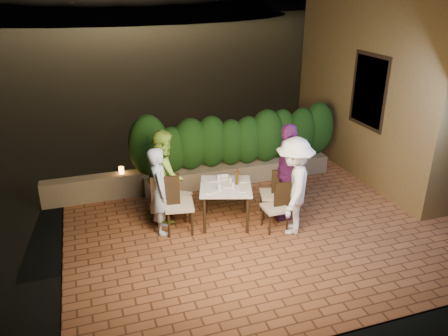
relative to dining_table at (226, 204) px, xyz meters
name	(u,v)px	position (x,y,z in m)	size (l,w,h in m)	color
ground	(271,233)	(0.65, -0.59, -0.40)	(400.00, 400.00, 0.00)	black
terrace_floor	(260,223)	(0.65, -0.09, -0.45)	(7.00, 6.00, 0.15)	brown
building_wall	(390,61)	(4.25, 1.41, 2.12)	(1.60, 5.00, 5.00)	olive
window_pane	(370,91)	(3.47, 0.91, 1.62)	(0.08, 1.00, 1.40)	black
window_frame	(370,91)	(3.46, 0.91, 1.62)	(0.06, 1.15, 1.55)	black
planter	(238,172)	(0.85, 1.71, -0.17)	(4.20, 0.55, 0.40)	#7A6A4D
hedge	(238,140)	(0.85, 1.71, 0.57)	(4.00, 0.70, 1.10)	#15380F
parapet	(98,188)	(-2.15, 1.71, -0.12)	(2.20, 0.30, 0.50)	#7A6A4D
hill	(112,44)	(2.65, 59.41, -4.38)	(52.00, 40.00, 22.00)	black
dining_table	(226,204)	(0.00, 0.00, 0.00)	(0.90, 0.90, 0.75)	white
plate_nw	(209,191)	(-0.35, -0.13, 0.38)	(0.24, 0.24, 0.01)	white
plate_sw	(211,180)	(-0.17, 0.31, 0.38)	(0.21, 0.21, 0.01)	white
plate_ne	(242,190)	(0.22, -0.26, 0.38)	(0.21, 0.21, 0.01)	white
plate_se	(243,180)	(0.37, 0.12, 0.38)	(0.24, 0.24, 0.01)	white
plate_centre	(227,185)	(0.03, 0.01, 0.38)	(0.23, 0.23, 0.01)	white
plate_front	(229,194)	(-0.06, -0.35, 0.38)	(0.23, 0.23, 0.01)	white
glass_nw	(220,187)	(-0.16, -0.15, 0.44)	(0.07, 0.07, 0.12)	silver
glass_sw	(219,178)	(-0.06, 0.23, 0.43)	(0.07, 0.07, 0.12)	silver
glass_ne	(233,186)	(0.08, -0.14, 0.43)	(0.06, 0.06, 0.11)	silver
glass_se	(231,180)	(0.12, 0.08, 0.43)	(0.06, 0.06, 0.10)	silver
beer_bottle	(237,176)	(0.21, 0.00, 0.53)	(0.06, 0.06, 0.31)	#462C0B
bowl	(225,177)	(0.08, 0.30, 0.40)	(0.19, 0.19, 0.05)	white
chair_left_front	(179,204)	(-0.86, -0.01, 0.16)	(0.49, 0.49, 1.06)	black
chair_left_back	(179,196)	(-0.76, 0.47, 0.07)	(0.41, 0.41, 0.89)	black
chair_right_front	(275,207)	(0.75, -0.49, 0.07)	(0.41, 0.41, 0.89)	black
chair_right_back	(272,193)	(0.91, -0.02, 0.09)	(0.43, 0.43, 0.94)	black
diner_blue	(160,191)	(-1.16, 0.08, 0.41)	(0.57, 0.38, 1.57)	silver
diner_green	(165,175)	(-0.98, 0.59, 0.47)	(0.83, 0.64, 1.70)	#92CB3F
diner_white	(294,187)	(1.01, -0.64, 0.49)	(1.12, 0.65, 1.74)	white
diner_purple	(287,171)	(1.15, -0.10, 0.54)	(1.07, 0.44, 1.82)	#662264
parapet_lamp	(121,170)	(-1.66, 1.71, 0.20)	(0.10, 0.10, 0.14)	orange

